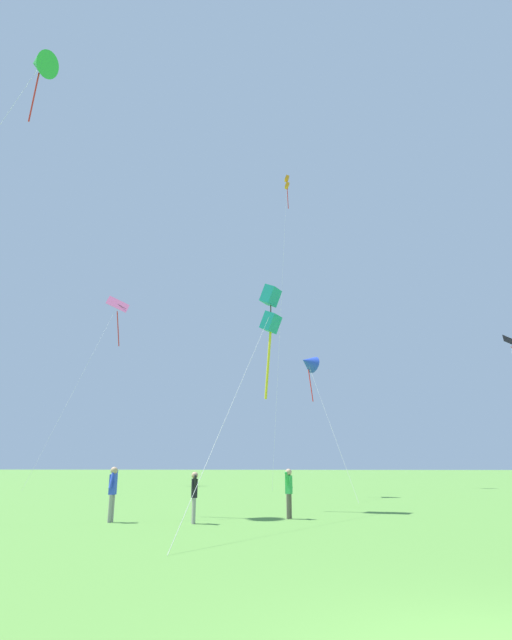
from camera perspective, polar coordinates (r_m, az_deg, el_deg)
name	(u,v)px	position (r m, az deg, el deg)	size (l,w,h in m)	color
kite_green_small	(40,64)	(30.91, -23.23, 25.04)	(3.32, 7.88, 22.34)	green
kite_black_large	(512,349)	(38.91, 26.97, -2.90)	(4.43, 11.00, 10.68)	black
kite_orange_box	(287,186)	(52.62, 3.51, 14.95)	(1.49, 7.86, 30.00)	orange
kite_blue_delta	(308,363)	(31.68, 5.93, -4.83)	(3.01, 5.94, 8.56)	blue
kite_pink_low	(117,315)	(51.99, -15.47, 0.57)	(2.30, 12.27, 18.28)	pink
kite_teal_box	(271,312)	(22.55, 1.66, 0.92)	(1.86, 11.23, 9.59)	teal
person_in_red_shirt	(289,488)	(18.30, 3.73, -18.48)	(0.28, 0.51, 1.63)	#665B4C
person_far_back	(113,489)	(17.81, -15.90, -17.87)	(0.23, 0.55, 1.70)	gray
person_near_tree	(194,492)	(16.92, -7.00, -18.77)	(0.24, 0.49, 1.55)	gray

